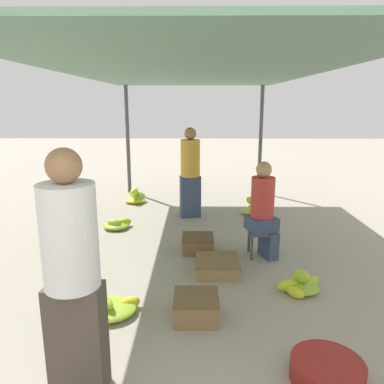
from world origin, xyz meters
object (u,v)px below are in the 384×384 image
object	(u,v)px
vendor_seated	(264,209)
shopper_walking_mid	(190,171)
crate_far	(217,266)
basin_black	(327,371)
crate_mid	(198,244)
banana_pile_right_1	(300,285)
stool	(261,235)
crate_near	(196,307)
banana_pile_left_1	(136,197)
vendor_foreground	(72,273)
banana_pile_left_2	(116,225)
banana_pile_right_0	(253,209)
banana_pile_left_0	(106,306)

from	to	relation	value
vendor_seated	shopper_walking_mid	distance (m)	2.03
vendor_seated	crate_far	world-z (taller)	vendor_seated
basin_black	crate_mid	distance (m)	2.62
banana_pile_right_1	stool	bearing A→B (deg)	105.25
crate_near	banana_pile_left_1	bearing A→B (deg)	106.29
vendor_foreground	crate_mid	xyz separation A→B (m)	(0.83, 2.55, -0.78)
stool	basin_black	xyz separation A→B (m)	(0.11, -2.29, -0.21)
vendor_foreground	banana_pile_right_1	world-z (taller)	vendor_foreground
banana_pile_left_1	banana_pile_right_1	xyz separation A→B (m)	(2.34, -3.67, -0.04)
banana_pile_right_1	vendor_seated	bearing A→B (deg)	104.44
crate_near	crate_mid	size ratio (longest dim) A/B	0.98
banana_pile_left_2	crate_far	distance (m)	2.20
banana_pile_left_1	crate_near	distance (m)	4.38
vendor_seated	banana_pile_left_1	xyz separation A→B (m)	(-2.09, 2.71, -0.53)
crate_far	stool	bearing A→B (deg)	40.48
banana_pile_left_2	banana_pile_right_1	world-z (taller)	banana_pile_right_1
vendor_seated	crate_mid	bearing A→B (deg)	169.06
vendor_foreground	basin_black	world-z (taller)	vendor_foreground
banana_pile_right_0	crate_mid	bearing A→B (deg)	-119.90
banana_pile_right_0	shopper_walking_mid	size ratio (longest dim) A/B	0.29
basin_black	crate_near	size ratio (longest dim) A/B	1.27
crate_near	shopper_walking_mid	distance (m)	3.33
vendor_seated	shopper_walking_mid	xyz separation A→B (m)	(-0.97, 1.77, 0.17)
banana_pile_right_0	banana_pile_left_0	bearing A→B (deg)	-119.67
banana_pile_left_2	crate_near	xyz separation A→B (m)	(1.29, -2.56, 0.05)
banana_pile_left_2	banana_pile_right_1	bearing A→B (deg)	-40.33
basin_black	vendor_seated	bearing A→B (deg)	92.24
vendor_seated	banana_pile_right_1	bearing A→B (deg)	-75.56
vendor_foreground	banana_pile_left_0	size ratio (longest dim) A/B	2.80
stool	crate_far	distance (m)	0.81
shopper_walking_mid	basin_black	bearing A→B (deg)	-75.33
banana_pile_left_0	crate_far	distance (m)	1.44
banana_pile_left_1	banana_pile_right_0	xyz separation A→B (m)	(2.25, -0.80, -0.01)
vendor_foreground	shopper_walking_mid	size ratio (longest dim) A/B	1.09
basin_black	crate_mid	size ratio (longest dim) A/B	1.25
basin_black	banana_pile_left_2	xyz separation A→B (m)	(-2.24, 3.36, -0.01)
stool	crate_mid	distance (m)	0.86
basin_black	banana_pile_left_2	world-z (taller)	banana_pile_left_2
vendor_foreground	banana_pile_left_0	world-z (taller)	vendor_foreground
vendor_seated	banana_pile_left_2	bearing A→B (deg)	153.44
vendor_foreground	crate_mid	size ratio (longest dim) A/B	4.01
stool	banana_pile_right_1	xyz separation A→B (m)	(0.26, -0.97, -0.22)
banana_pile_left_0	crate_far	bearing A→B (deg)	39.21
banana_pile_left_0	shopper_walking_mid	size ratio (longest dim) A/B	0.39
crate_mid	vendor_seated	bearing A→B (deg)	-10.94
stool	vendor_seated	size ratio (longest dim) A/B	0.29
banana_pile_right_1	crate_far	bearing A→B (deg)	152.10
vendor_foreground	vendor_seated	xyz separation A→B (m)	(1.67, 2.38, -0.24)
stool	crate_mid	world-z (taller)	stool
banana_pile_left_2	vendor_foreground	bearing A→B (deg)	-82.16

